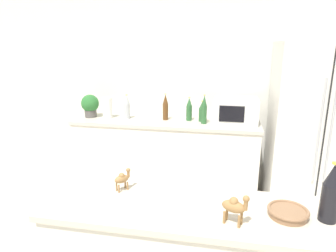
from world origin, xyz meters
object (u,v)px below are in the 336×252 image
object	(u,v)px
camel_figurine_second	(122,178)
back_bottle_4	(165,107)
paper_towel_roll	(107,108)
camel_figurine	(235,206)
back_bottle_1	(202,112)
wine_bottle	(331,193)
fruit_bowl	(288,212)
potted_plant	(90,105)
microwave	(235,111)
back_bottle_2	(204,110)
back_bottle_0	(127,107)
refrigerator	(313,130)
back_bottle_3	(189,109)

from	to	relation	value
camel_figurine_second	back_bottle_4	bearing A→B (deg)	93.48
paper_towel_roll	camel_figurine	xyz separation A→B (m)	(1.45, -1.99, -0.02)
paper_towel_roll	back_bottle_4	distance (m)	0.70
back_bottle_1	wine_bottle	world-z (taller)	wine_bottle
back_bottle_1	camel_figurine_second	world-z (taller)	back_bottle_1
paper_towel_roll	fruit_bowl	size ratio (longest dim) A/B	1.23
potted_plant	fruit_bowl	xyz separation A→B (m)	(1.95, -1.88, -0.11)
microwave	camel_figurine	xyz separation A→B (m)	(-0.04, -2.05, -0.03)
paper_towel_roll	back_bottle_2	xyz separation A→B (m)	(1.15, -0.04, 0.03)
back_bottle_0	fruit_bowl	world-z (taller)	back_bottle_0
microwave	back_bottle_4	xyz separation A→B (m)	(-0.80, -0.01, 0.01)
paper_towel_roll	fruit_bowl	world-z (taller)	paper_towel_roll
microwave	back_bottle_1	distance (m)	0.37
potted_plant	back_bottle_0	distance (m)	0.46
back_bottle_0	back_bottle_1	distance (m)	0.89
back_bottle_1	back_bottle_4	distance (m)	0.43
potted_plant	microwave	distance (m)	1.72
refrigerator	paper_towel_roll	xyz separation A→B (m)	(-2.31, 0.02, 0.15)
refrigerator	microwave	size ratio (longest dim) A/B	3.78
potted_plant	back_bottle_2	world-z (taller)	back_bottle_2
back_bottle_3	fruit_bowl	bearing A→B (deg)	-68.90
camel_figurine_second	back_bottle_0	bearing A→B (deg)	107.78
potted_plant	back_bottle_1	distance (m)	1.35
back_bottle_0	back_bottle_1	size ratio (longest dim) A/B	1.21
back_bottle_4	fruit_bowl	bearing A→B (deg)	-61.91
back_bottle_0	fruit_bowl	xyz separation A→B (m)	(1.49, -1.89, -0.10)
camel_figurine	camel_figurine_second	bearing A→B (deg)	160.39
wine_bottle	camel_figurine	xyz separation A→B (m)	(-0.45, -0.12, -0.05)
potted_plant	fruit_bowl	world-z (taller)	potted_plant
back_bottle_3	fruit_bowl	xyz separation A→B (m)	(0.75, -1.94, -0.09)
refrigerator	camel_figurine_second	world-z (taller)	refrigerator
refrigerator	paper_towel_roll	bearing A→B (deg)	179.42
back_bottle_2	back_bottle_3	world-z (taller)	back_bottle_2
wine_bottle	fruit_bowl	distance (m)	0.22
back_bottle_2	fruit_bowl	world-z (taller)	back_bottle_2
paper_towel_roll	camel_figurine_second	distance (m)	1.93
microwave	refrigerator	bearing A→B (deg)	-6.10
potted_plant	camel_figurine	xyz separation A→B (m)	(1.68, -2.00, -0.04)
potted_plant	fruit_bowl	bearing A→B (deg)	-43.98
potted_plant	back_bottle_1	size ratio (longest dim) A/B	1.15
microwave	back_bottle_0	distance (m)	1.26
back_bottle_3	wine_bottle	distance (m)	2.15
refrigerator	back_bottle_2	distance (m)	1.17
refrigerator	back_bottle_1	xyz separation A→B (m)	(-1.18, 0.08, 0.14)
camel_figurine_second	microwave	bearing A→B (deg)	69.28
back_bottle_0	camel_figurine_second	size ratio (longest dim) A/B	2.19
back_bottle_0	paper_towel_roll	bearing A→B (deg)	-174.29
refrigerator	microwave	world-z (taller)	refrigerator
back_bottle_1	camel_figurine_second	distance (m)	1.84
back_bottle_2	back_bottle_4	size ratio (longest dim) A/B	1.05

